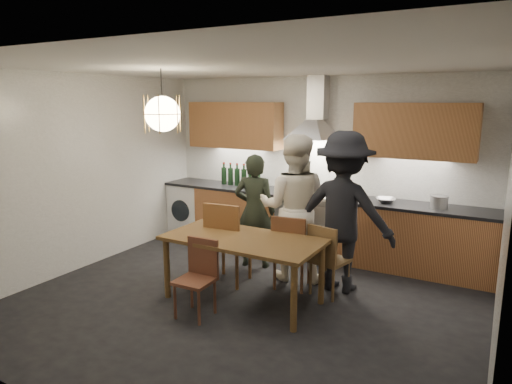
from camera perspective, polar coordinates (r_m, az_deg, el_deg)
The scene contains 17 objects.
ground at distance 5.34m, azimuth -1.51°, elevation -13.56°, with size 5.00×5.00×0.00m, color black.
room_shell at distance 4.87m, azimuth -1.61°, elevation 4.96°, with size 5.02×4.52×2.61m.
counter_run at distance 6.83m, azimuth 7.00°, elevation -3.98°, with size 5.00×0.62×0.90m.
range_stove at distance 6.83m, azimuth 6.80°, elevation -4.03°, with size 0.90×0.60×0.92m.
wall_fixtures at distance 6.71m, azimuth 7.48°, elevation 8.08°, with size 4.30×0.54×1.10m.
pendant_lamp at distance 5.34m, azimuth -11.60°, elevation 9.54°, with size 0.43×0.43×0.70m.
dining_table at distance 5.14m, azimuth -1.65°, elevation -6.65°, with size 1.78×0.91×0.75m.
chair_back_left at distance 5.61m, azimuth -3.78°, elevation -5.77°, with size 0.52×0.52×1.04m.
chair_back_mid at distance 5.49m, azimuth 4.33°, elevation -6.93°, with size 0.47×0.47×0.92m.
chair_back_right at distance 5.37m, azimuth 8.76°, elevation -7.89°, with size 0.47×0.47×0.86m.
chair_front at distance 4.93m, azimuth -7.19°, elevation -9.89°, with size 0.38×0.38×0.82m.
person_left at distance 6.18m, azimuth -0.16°, elevation -2.39°, with size 0.57×0.37×1.56m, color black.
person_mid at distance 5.77m, azimuth 4.74°, elevation -1.96°, with size 0.90×0.70×1.85m, color white.
person_right at distance 5.49m, azimuth 10.86°, elevation -2.49°, with size 1.23×0.71×1.91m, color black.
mixing_bowl at distance 6.38m, azimuth 15.90°, elevation -0.98°, with size 0.26×0.26×0.06m, color silver.
stock_pot at distance 6.25m, azimuth 21.92°, elevation -1.20°, with size 0.22×0.22×0.15m, color #B0B0B4.
wine_bottles at distance 7.30m, azimuth -1.95°, elevation 2.15°, with size 0.72×0.08×0.36m.
Camera 1 is at (2.46, -4.16, 2.26)m, focal length 32.00 mm.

